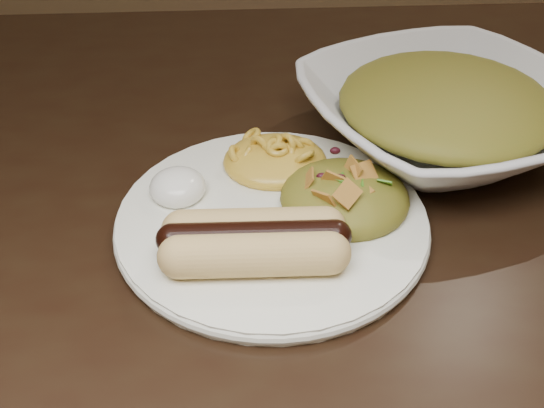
{
  "coord_description": "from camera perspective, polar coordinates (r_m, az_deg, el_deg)",
  "views": [
    {
      "loc": [
        0.07,
        -0.42,
        1.08
      ],
      "look_at": [
        0.1,
        -0.02,
        0.77
      ],
      "focal_mm": 42.0,
      "sensor_mm": 36.0,
      "label": 1
    }
  ],
  "objects": [
    {
      "name": "sour_cream",
      "position": [
        0.53,
        -8.51,
        2.06
      ],
      "size": [
        0.06,
        0.06,
        0.03
      ],
      "primitive_type": "ellipsoid",
      "rotation": [
        0.0,
        0.0,
        -0.32
      ],
      "color": "white",
      "rests_on": "plate"
    },
    {
      "name": "hotdog",
      "position": [
        0.46,
        -1.61,
        -3.3
      ],
      "size": [
        0.12,
        0.07,
        0.03
      ],
      "rotation": [
        0.0,
        0.0,
        -0.02
      ],
      "color": "#DEB768",
      "rests_on": "plate"
    },
    {
      "name": "plate",
      "position": [
        0.52,
        0.0,
        -1.44
      ],
      "size": [
        0.31,
        0.31,
        0.01
      ],
      "primitive_type": "cylinder",
      "rotation": [
        0.0,
        0.0,
        0.29
      ],
      "color": "white",
      "rests_on": "table"
    },
    {
      "name": "serving_bowl",
      "position": [
        0.63,
        15.18,
        7.69
      ],
      "size": [
        0.33,
        0.33,
        0.06
      ],
      "primitive_type": "imported",
      "rotation": [
        0.0,
        0.0,
        0.35
      ],
      "color": "silver",
      "rests_on": "table"
    },
    {
      "name": "bowl_filling",
      "position": [
        0.62,
        15.47,
        9.17
      ],
      "size": [
        0.23,
        0.23,
        0.05
      ],
      "primitive_type": "ellipsoid",
      "rotation": [
        0.0,
        0.0,
        -0.17
      ],
      "color": "#9B5B19",
      "rests_on": "serving_bowl"
    },
    {
      "name": "taco_salad",
      "position": [
        0.51,
        6.62,
        1.54
      ],
      "size": [
        0.11,
        0.1,
        0.05
      ],
      "rotation": [
        0.0,
        0.0,
        0.15
      ],
      "color": "#9B5B19",
      "rests_on": "plate"
    },
    {
      "name": "mac_and_cheese",
      "position": [
        0.56,
        0.27,
        5.04
      ],
      "size": [
        0.11,
        0.11,
        0.04
      ],
      "primitive_type": "ellipsoid",
      "rotation": [
        0.0,
        0.0,
        0.31
      ],
      "color": "gold",
      "rests_on": "plate"
    },
    {
      "name": "table",
      "position": [
        0.61,
        -9.38,
        -7.57
      ],
      "size": [
        1.6,
        0.9,
        0.75
      ],
      "color": "black",
      "rests_on": "floor"
    }
  ]
}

